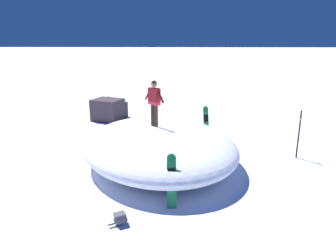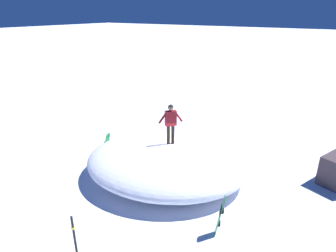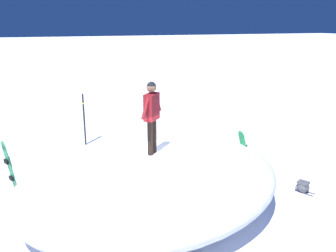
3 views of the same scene
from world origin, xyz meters
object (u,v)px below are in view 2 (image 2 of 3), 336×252
snowboarder_standing (171,120)px  backpack_near (111,143)px  trail_marker_pole (76,246)px  snowboard_secondary_upright (220,215)px  snowboard_primary_upright (106,147)px

snowboarder_standing → backpack_near: bearing=171.4°
trail_marker_pole → snowboarder_standing: bearing=97.3°
backpack_near → snowboarder_standing: bearing=-8.6°
snowboarder_standing → trail_marker_pole: bearing=-82.7°
snowboard_secondary_upright → snowboarder_standing: bearing=145.7°
snowboarder_standing → snowboard_secondary_upright: snowboarder_standing is taller
backpack_near → trail_marker_pole: size_ratio=0.28×
backpack_near → trail_marker_pole: bearing=-52.4°
snowboard_primary_upright → snowboard_secondary_upright: (6.53, -1.57, 0.00)m
snowboard_primary_upright → snowboard_secondary_upright: snowboard_secondary_upright is taller
snowboarder_standing → trail_marker_pole: (0.74, -5.82, -1.54)m
backpack_near → trail_marker_pole: 8.21m
backpack_near → trail_marker_pole: trail_marker_pole is taller
snowboard_primary_upright → backpack_near: bearing=128.1°
snowboard_secondary_upright → trail_marker_pole: trail_marker_pole is taller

